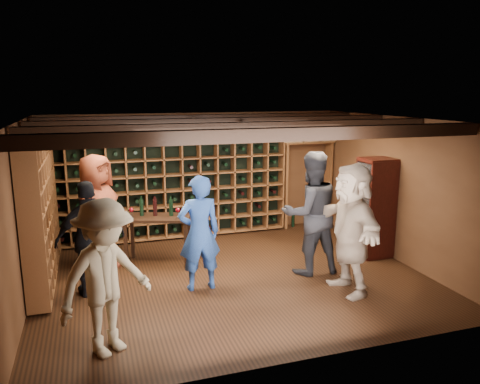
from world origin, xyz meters
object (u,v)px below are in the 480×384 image
object	(u,v)px
man_grey_suit	(311,213)
guest_khaki	(106,278)
guest_red_floral	(98,213)
guest_beige	(351,228)
display_cabinet	(375,210)
guest_woman_black	(91,239)
man_blue_shirt	(199,233)
tasting_table	(157,222)

from	to	relation	value
man_grey_suit	guest_khaki	world-z (taller)	man_grey_suit
man_grey_suit	guest_red_floral	size ratio (longest dim) A/B	1.03
guest_red_floral	guest_beige	size ratio (longest dim) A/B	1.00
display_cabinet	guest_woman_black	xyz separation A→B (m)	(-4.84, -0.15, -0.01)
guest_red_floral	guest_khaki	xyz separation A→B (m)	(0.02, -2.67, -0.07)
man_blue_shirt	guest_beige	bearing A→B (deg)	158.18
display_cabinet	guest_beige	world-z (taller)	guest_beige
man_grey_suit	guest_khaki	xyz separation A→B (m)	(-3.24, -1.49, -0.10)
guest_woman_black	guest_red_floral	bearing A→B (deg)	-110.27
display_cabinet	guest_khaki	world-z (taller)	guest_khaki
display_cabinet	man_blue_shirt	size ratio (longest dim) A/B	1.01
man_grey_suit	guest_khaki	size ratio (longest dim) A/B	1.11
display_cabinet	man_grey_suit	xyz separation A→B (m)	(-1.45, -0.37, 0.14)
man_blue_shirt	guest_woman_black	distance (m)	1.56
man_grey_suit	guest_woman_black	distance (m)	3.40
guest_woman_black	tasting_table	distance (m)	1.47
man_blue_shirt	guest_beige	world-z (taller)	guest_beige
display_cabinet	guest_red_floral	bearing A→B (deg)	170.19
man_blue_shirt	tasting_table	world-z (taller)	man_blue_shirt
display_cabinet	guest_woman_black	distance (m)	4.84
man_grey_suit	guest_beige	distance (m)	0.88
man_grey_suit	tasting_table	distance (m)	2.60
guest_khaki	guest_beige	xyz separation A→B (m)	(3.47, 0.64, 0.07)
man_grey_suit	man_blue_shirt	bearing A→B (deg)	3.31
guest_woman_black	guest_khaki	world-z (taller)	guest_khaki
man_grey_suit	guest_red_floral	bearing A→B (deg)	-19.34
man_blue_shirt	display_cabinet	bearing A→B (deg)	-173.78
display_cabinet	tasting_table	distance (m)	3.84
display_cabinet	guest_woman_black	size ratio (longest dim) A/B	1.03
display_cabinet	guest_woman_black	world-z (taller)	display_cabinet
tasting_table	guest_khaki	bearing A→B (deg)	-90.52
guest_red_floral	guest_woman_black	xyz separation A→B (m)	(-0.13, -0.97, -0.13)
guest_red_floral	tasting_table	world-z (taller)	guest_red_floral
display_cabinet	guest_red_floral	xyz separation A→B (m)	(-4.71, 0.82, 0.12)
display_cabinet	man_grey_suit	bearing A→B (deg)	-165.78
man_blue_shirt	tasting_table	xyz separation A→B (m)	(-0.44, 1.28, -0.13)
guest_red_floral	guest_beige	world-z (taller)	guest_red_floral
display_cabinet	guest_red_floral	distance (m)	4.78
guest_khaki	guest_woman_black	bearing A→B (deg)	62.19
man_blue_shirt	man_grey_suit	bearing A→B (deg)	-178.90
guest_beige	tasting_table	xyz separation A→B (m)	(-2.52, 2.04, -0.23)
man_blue_shirt	guest_woman_black	xyz separation A→B (m)	(-1.53, 0.30, -0.02)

